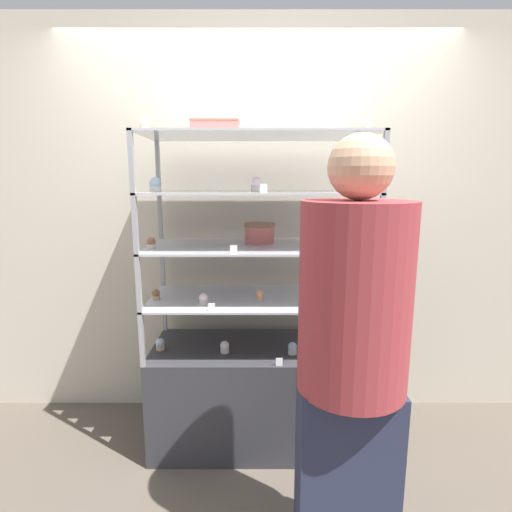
# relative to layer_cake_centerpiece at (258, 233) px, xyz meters

# --- Properties ---
(ground_plane) EXTENTS (20.00, 20.00, 0.00)m
(ground_plane) POSITION_rel_layer_cake_centerpiece_xyz_m (-0.01, -0.09, -1.28)
(ground_plane) COLOR brown
(back_wall) EXTENTS (8.00, 0.05, 2.60)m
(back_wall) POSITION_rel_layer_cake_centerpiece_xyz_m (-0.01, 0.33, 0.02)
(back_wall) COLOR beige
(back_wall) RESTS_ON ground_plane
(display_base) EXTENTS (1.25, 0.55, 0.61)m
(display_base) POSITION_rel_layer_cake_centerpiece_xyz_m (-0.01, -0.09, -0.98)
(display_base) COLOR #333338
(display_base) RESTS_ON ground_plane
(display_riser_lower) EXTENTS (1.25, 0.55, 0.31)m
(display_riser_lower) POSITION_rel_layer_cake_centerpiece_xyz_m (-0.01, -0.09, -0.38)
(display_riser_lower) COLOR #99999E
(display_riser_lower) RESTS_ON display_base
(display_riser_middle) EXTENTS (1.25, 0.55, 0.31)m
(display_riser_middle) POSITION_rel_layer_cake_centerpiece_xyz_m (-0.01, -0.09, -0.08)
(display_riser_middle) COLOR #99999E
(display_riser_middle) RESTS_ON display_riser_lower
(display_riser_upper) EXTENTS (1.25, 0.55, 0.31)m
(display_riser_upper) POSITION_rel_layer_cake_centerpiece_xyz_m (-0.01, -0.09, 0.23)
(display_riser_upper) COLOR #99999E
(display_riser_upper) RESTS_ON display_riser_middle
(display_riser_top) EXTENTS (1.25, 0.55, 0.31)m
(display_riser_top) POSITION_rel_layer_cake_centerpiece_xyz_m (-0.01, -0.09, 0.53)
(display_riser_top) COLOR #99999E
(display_riser_top) RESTS_ON display_riser_upper
(layer_cake_centerpiece) EXTENTS (0.18, 0.18, 0.12)m
(layer_cake_centerpiece) POSITION_rel_layer_cake_centerpiece_xyz_m (0.00, 0.00, 0.00)
(layer_cake_centerpiece) COLOR #C66660
(layer_cake_centerpiece) RESTS_ON display_riser_middle
(sheet_cake_frosted) EXTENTS (0.26, 0.18, 0.07)m
(sheet_cake_frosted) POSITION_rel_layer_cake_centerpiece_xyz_m (-0.24, -0.08, 0.59)
(sheet_cake_frosted) COLOR #C66660
(sheet_cake_frosted) RESTS_ON display_riser_top
(cupcake_0) EXTENTS (0.05, 0.05, 0.07)m
(cupcake_0) POSITION_rel_layer_cake_centerpiece_xyz_m (-0.58, -0.15, -0.64)
(cupcake_0) COLOR #CCB28C
(cupcake_0) RESTS_ON display_base
(cupcake_1) EXTENTS (0.05, 0.05, 0.07)m
(cupcake_1) POSITION_rel_layer_cake_centerpiece_xyz_m (-0.20, -0.18, -0.64)
(cupcake_1) COLOR beige
(cupcake_1) RESTS_ON display_base
(cupcake_2) EXTENTS (0.05, 0.05, 0.07)m
(cupcake_2) POSITION_rel_layer_cake_centerpiece_xyz_m (0.19, -0.20, -0.64)
(cupcake_2) COLOR white
(cupcake_2) RESTS_ON display_base
(cupcake_3) EXTENTS (0.05, 0.05, 0.07)m
(cupcake_3) POSITION_rel_layer_cake_centerpiece_xyz_m (0.56, -0.24, -0.64)
(cupcake_3) COLOR #CCB28C
(cupcake_3) RESTS_ON display_base
(price_tag_0) EXTENTS (0.04, 0.00, 0.04)m
(price_tag_0) POSITION_rel_layer_cake_centerpiece_xyz_m (0.10, -0.35, -0.65)
(price_tag_0) COLOR white
(price_tag_0) RESTS_ON display_base
(cupcake_4) EXTENTS (0.05, 0.05, 0.06)m
(cupcake_4) POSITION_rel_layer_cake_centerpiece_xyz_m (-0.59, -0.14, -0.33)
(cupcake_4) COLOR #CCB28C
(cupcake_4) RESTS_ON display_riser_lower
(cupcake_5) EXTENTS (0.05, 0.05, 0.06)m
(cupcake_5) POSITION_rel_layer_cake_centerpiece_xyz_m (-0.31, -0.22, -0.33)
(cupcake_5) COLOR beige
(cupcake_5) RESTS_ON display_riser_lower
(cupcake_6) EXTENTS (0.05, 0.05, 0.06)m
(cupcake_6) POSITION_rel_layer_cake_centerpiece_xyz_m (-0.00, -0.16, -0.33)
(cupcake_6) COLOR #CCB28C
(cupcake_6) RESTS_ON display_riser_lower
(cupcake_7) EXTENTS (0.05, 0.05, 0.06)m
(cupcake_7) POSITION_rel_layer_cake_centerpiece_xyz_m (0.28, -0.19, -0.33)
(cupcake_7) COLOR #CCB28C
(cupcake_7) RESTS_ON display_riser_lower
(cupcake_8) EXTENTS (0.05, 0.05, 0.06)m
(cupcake_8) POSITION_rel_layer_cake_centerpiece_xyz_m (0.55, -0.20, -0.33)
(cupcake_8) COLOR #CCB28C
(cupcake_8) RESTS_ON display_riser_lower
(price_tag_1) EXTENTS (0.04, 0.00, 0.04)m
(price_tag_1) POSITION_rel_layer_cake_centerpiece_xyz_m (-0.25, -0.35, -0.34)
(price_tag_1) COLOR white
(price_tag_1) RESTS_ON display_riser_lower
(cupcake_9) EXTENTS (0.05, 0.05, 0.06)m
(cupcake_9) POSITION_rel_layer_cake_centerpiece_xyz_m (-0.59, -0.19, -0.03)
(cupcake_9) COLOR beige
(cupcake_9) RESTS_ON display_riser_middle
(cupcake_10) EXTENTS (0.05, 0.05, 0.06)m
(cupcake_10) POSITION_rel_layer_cake_centerpiece_xyz_m (0.55, -0.24, -0.03)
(cupcake_10) COLOR beige
(cupcake_10) RESTS_ON display_riser_middle
(price_tag_2) EXTENTS (0.04, 0.00, 0.04)m
(price_tag_2) POSITION_rel_layer_cake_centerpiece_xyz_m (-0.13, -0.35, -0.04)
(price_tag_2) COLOR white
(price_tag_2) RESTS_ON display_riser_middle
(cupcake_11) EXTENTS (0.06, 0.06, 0.08)m
(cupcake_11) POSITION_rel_layer_cake_centerpiece_xyz_m (-0.56, -0.17, 0.28)
(cupcake_11) COLOR white
(cupcake_11) RESTS_ON display_riser_upper
(cupcake_12) EXTENTS (0.06, 0.06, 0.08)m
(cupcake_12) POSITION_rel_layer_cake_centerpiece_xyz_m (-0.02, -0.20, 0.28)
(cupcake_12) COLOR beige
(cupcake_12) RESTS_ON display_riser_upper
(cupcake_13) EXTENTS (0.06, 0.06, 0.08)m
(cupcake_13) POSITION_rel_layer_cake_centerpiece_xyz_m (0.57, -0.14, 0.28)
(cupcake_13) COLOR white
(cupcake_13) RESTS_ON display_riser_upper
(price_tag_3) EXTENTS (0.04, 0.00, 0.04)m
(price_tag_3) POSITION_rel_layer_cake_centerpiece_xyz_m (0.02, -0.35, 0.27)
(price_tag_3) COLOR white
(price_tag_3) RESTS_ON display_riser_upper
(cupcake_14) EXTENTS (0.05, 0.05, 0.06)m
(cupcake_14) POSITION_rel_layer_cake_centerpiece_xyz_m (-0.59, -0.24, 0.58)
(cupcake_14) COLOR #CCB28C
(cupcake_14) RESTS_ON display_riser_top
(cupcake_15) EXTENTS (0.05, 0.05, 0.06)m
(cupcake_15) POSITION_rel_layer_cake_centerpiece_xyz_m (-0.02, -0.18, 0.58)
(cupcake_15) COLOR beige
(cupcake_15) RESTS_ON display_riser_top
(cupcake_16) EXTENTS (0.05, 0.05, 0.06)m
(cupcake_16) POSITION_rel_layer_cake_centerpiece_xyz_m (0.55, -0.20, 0.58)
(cupcake_16) COLOR #CCB28C
(cupcake_16) RESTS_ON display_riser_top
(price_tag_4) EXTENTS (0.04, 0.00, 0.04)m
(price_tag_4) POSITION_rel_layer_cake_centerpiece_xyz_m (0.34, -0.35, 0.57)
(price_tag_4) COLOR white
(price_tag_4) RESTS_ON display_riser_top
(customer_figure) EXTENTS (0.41, 0.41, 1.75)m
(customer_figure) POSITION_rel_layer_cake_centerpiece_xyz_m (0.34, -0.93, -0.35)
(customer_figure) COLOR #282D47
(customer_figure) RESTS_ON ground_plane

